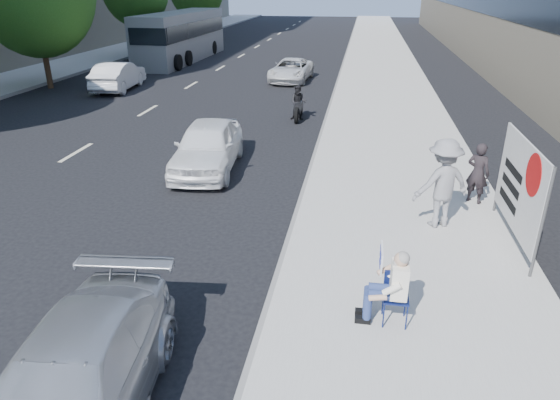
% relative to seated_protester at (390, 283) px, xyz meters
% --- Properties ---
extents(ground, '(160.00, 160.00, 0.00)m').
position_rel_seated_protester_xyz_m(ground, '(-3.47, -0.28, -0.87)').
color(ground, black).
rests_on(ground, ground).
extents(near_sidewalk, '(5.00, 120.00, 0.15)m').
position_rel_seated_protester_xyz_m(near_sidewalk, '(0.53, 19.72, -0.80)').
color(near_sidewalk, '#AEAAA3').
rests_on(near_sidewalk, ground).
extents(far_sidewalk, '(4.50, 120.00, 0.15)m').
position_rel_seated_protester_xyz_m(far_sidewalk, '(-20.22, 19.72, -0.80)').
color(far_sidewalk, '#AEAAA3').
rests_on(far_sidewalk, ground).
extents(seated_protester, '(0.83, 1.12, 1.31)m').
position_rel_seated_protester_xyz_m(seated_protester, '(0.00, 0.00, 0.00)').
color(seated_protester, navy).
rests_on(seated_protester, near_sidewalk).
extents(jogger, '(1.51, 1.23, 2.04)m').
position_rel_seated_protester_xyz_m(jogger, '(1.25, 3.77, 0.30)').
color(jogger, gray).
rests_on(jogger, near_sidewalk).
extents(pedestrian_woman, '(0.68, 0.62, 1.55)m').
position_rel_seated_protester_xyz_m(pedestrian_woman, '(2.33, 5.26, 0.05)').
color(pedestrian_woman, black).
rests_on(pedestrian_woman, near_sidewalk).
extents(protest_banner, '(0.08, 3.06, 2.20)m').
position_rel_seated_protester_xyz_m(protest_banner, '(2.71, 3.28, 0.53)').
color(protest_banner, '#4C4C4C').
rests_on(protest_banner, near_sidewalk).
extents(parked_sedan, '(2.24, 4.64, 1.30)m').
position_rel_seated_protester_xyz_m(parked_sedan, '(-3.97, -2.69, -0.22)').
color(parked_sedan, '#ADAFB4').
rests_on(parked_sedan, ground).
extents(white_sedan_near, '(2.10, 4.43, 1.46)m').
position_rel_seated_protester_xyz_m(white_sedan_near, '(-5.12, 6.91, -0.14)').
color(white_sedan_near, white).
rests_on(white_sedan_near, ground).
extents(white_sedan_mid, '(1.93, 4.51, 1.45)m').
position_rel_seated_protester_xyz_m(white_sedan_mid, '(-13.33, 17.93, -0.15)').
color(white_sedan_mid, white).
rests_on(white_sedan_mid, ground).
extents(white_sedan_far, '(2.31, 4.54, 1.23)m').
position_rel_seated_protester_xyz_m(white_sedan_far, '(-4.71, 21.90, -0.26)').
color(white_sedan_far, silver).
rests_on(white_sedan_far, ground).
extents(motorcycle, '(0.70, 2.04, 1.42)m').
position_rel_seated_protester_xyz_m(motorcycle, '(-3.17, 13.27, -0.24)').
color(motorcycle, black).
rests_on(motorcycle, ground).
extents(bus, '(2.89, 12.11, 3.30)m').
position_rel_seated_protester_xyz_m(bus, '(-13.62, 28.86, 0.76)').
color(bus, gray).
rests_on(bus, ground).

